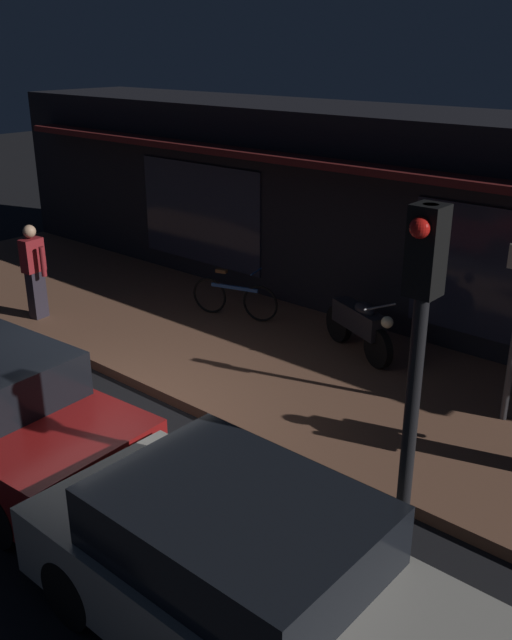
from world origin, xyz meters
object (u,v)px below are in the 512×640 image
(motorcycle, at_px, (360,324))
(person_photographer, at_px, (34,270))
(traffic_light_pole, at_px, (417,346))
(parked_car_far, at_px, (247,578))
(bicycle_parked, at_px, (234,298))

(motorcycle, xyz_separation_m, person_photographer, (-5.16, -2.37, 0.38))
(traffic_light_pole, bearing_deg, parked_car_far, -116.10)
(bicycle_parked, bearing_deg, person_photographer, -139.03)
(bicycle_parked, height_order, parked_car_far, parked_car_far)
(person_photographer, distance_m, traffic_light_pole, 8.46)
(bicycle_parked, bearing_deg, traffic_light_pole, -35.03)
(person_photographer, bearing_deg, traffic_light_pole, -11.19)
(traffic_light_pole, bearing_deg, bicycle_parked, 144.97)
(motorcycle, height_order, bicycle_parked, motorcycle)
(person_photographer, bearing_deg, parked_car_far, -21.15)
(person_photographer, bearing_deg, motorcycle, 24.69)
(motorcycle, bearing_deg, bicycle_parked, -177.82)
(bicycle_parked, relative_size, traffic_light_pole, 0.45)
(person_photographer, xyz_separation_m, traffic_light_pole, (8.18, -1.62, 1.45))
(motorcycle, bearing_deg, traffic_light_pole, -52.91)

